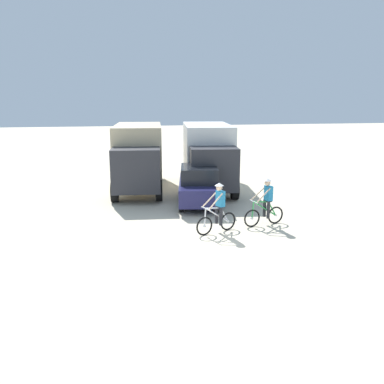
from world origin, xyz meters
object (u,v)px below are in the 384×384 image
object	(u,v)px
cyclist_cowboy_hat	(266,204)
supply_crate	(211,196)
sedan_parked	(199,185)
cyclist_orange_shirt	(218,210)
box_truck_white_box	(208,153)
box_truck_tan_camper	(138,154)

from	to	relation	value
cyclist_cowboy_hat	supply_crate	world-z (taller)	cyclist_cowboy_hat
sedan_parked	cyclist_orange_shirt	distance (m)	4.04
box_truck_white_box	cyclist_orange_shirt	world-z (taller)	box_truck_white_box
box_truck_white_box	sedan_parked	distance (m)	3.74
box_truck_tan_camper	supply_crate	xyz separation A→B (m)	(3.09, -3.60, -1.53)
box_truck_white_box	cyclist_cowboy_hat	bearing A→B (deg)	-84.29
box_truck_white_box	cyclist_cowboy_hat	world-z (taller)	box_truck_white_box
sedan_parked	cyclist_cowboy_hat	xyz separation A→B (m)	(1.86, -3.52, -0.04)
cyclist_orange_shirt	supply_crate	xyz separation A→B (m)	(0.70, 4.16, -0.50)
sedan_parked	cyclist_cowboy_hat	bearing A→B (deg)	-62.11
sedan_parked	supply_crate	bearing A→B (deg)	12.08
box_truck_tan_camper	cyclist_cowboy_hat	bearing A→B (deg)	-58.91
cyclist_orange_shirt	cyclist_cowboy_hat	world-z (taller)	same
sedan_parked	cyclist_cowboy_hat	distance (m)	3.98
sedan_parked	cyclist_cowboy_hat	size ratio (longest dim) A/B	2.44
box_truck_tan_camper	supply_crate	size ratio (longest dim) A/B	10.07
supply_crate	sedan_parked	bearing A→B (deg)	-167.92
sedan_parked	cyclist_orange_shirt	world-z (taller)	cyclist_orange_shirt
box_truck_white_box	sedan_parked	xyz separation A→B (m)	(-1.17, -3.41, -0.99)
cyclist_cowboy_hat	box_truck_tan_camper	bearing A→B (deg)	121.09
box_truck_tan_camper	box_truck_white_box	world-z (taller)	same
box_truck_tan_camper	cyclist_orange_shirt	xyz separation A→B (m)	(2.39, -7.76, -1.03)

